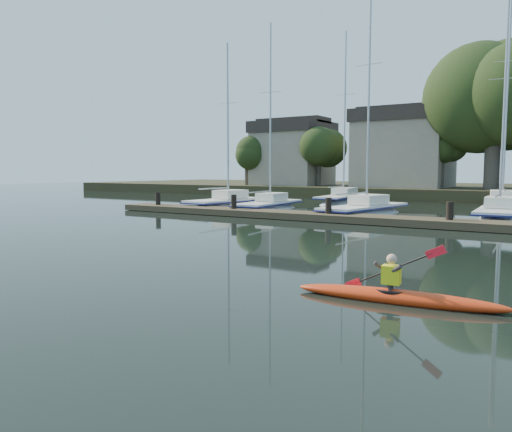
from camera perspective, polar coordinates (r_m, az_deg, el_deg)
The scene contains 10 objects.
ground at distance 12.74m, azimuth -5.49°, elevation -6.75°, with size 160.00×160.00×0.00m, color black.
kayak at distance 10.54m, azimuth 15.79°, elevation -8.57°, with size 4.28×0.99×1.36m.
dock at distance 25.14m, azimuth 14.52°, elevation -0.44°, with size 34.00×2.00×1.80m.
sailboat_0 at distance 34.24m, azimuth -3.42°, elevation 0.54°, with size 2.86×8.02×12.47m.
sailboat_1 at distance 32.40m, azimuth 1.46°, elevation 0.31°, with size 2.61×8.16×13.13m.
sailboat_2 at distance 29.47m, azimuth 12.27°, elevation -0.32°, with size 3.35×9.13×14.77m.
sailboat_3 at distance 29.44m, azimuth 25.98°, elevation -0.76°, with size 2.45×8.05×12.84m.
sailboat_5 at distance 40.58m, azimuth 9.83°, elevation 1.25°, with size 2.45×8.98×14.74m.
sailboat_6 at distance 36.95m, azimuth 26.29°, elevation 0.36°, with size 3.65×10.67×16.65m.
shore at distance 50.47m, azimuth 25.67°, elevation 5.46°, with size 90.00×25.25×12.75m.
Camera 1 is at (7.67, -9.81, 2.66)m, focal length 35.00 mm.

